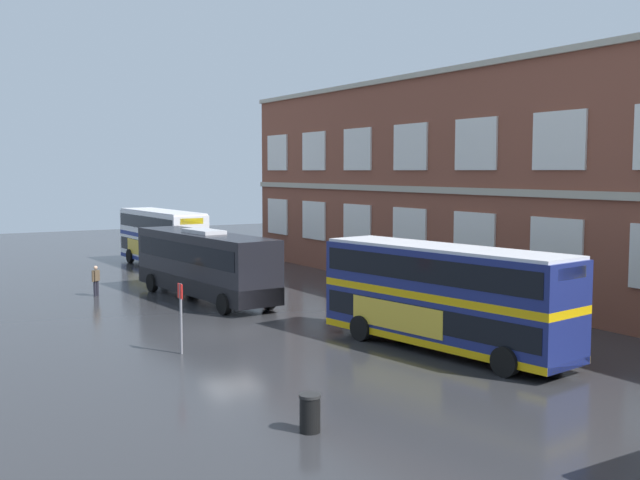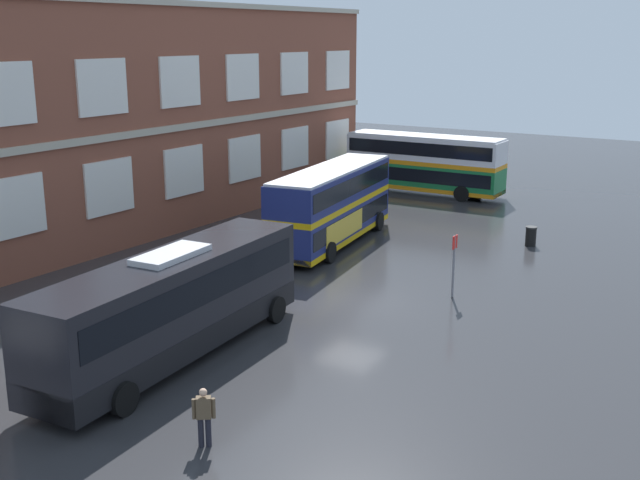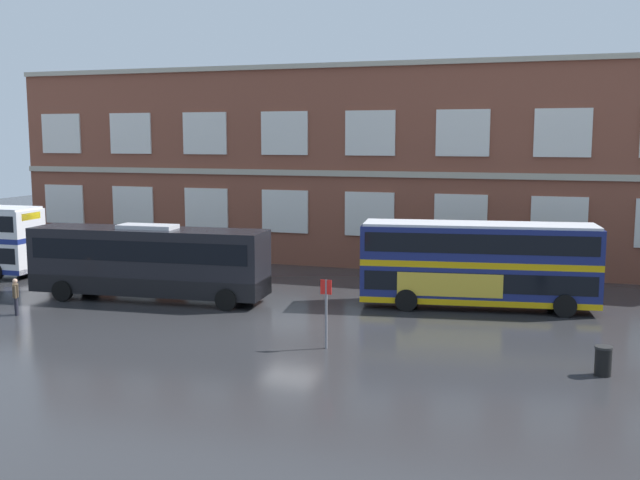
# 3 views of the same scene
# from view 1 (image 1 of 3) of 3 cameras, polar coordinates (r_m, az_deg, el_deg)

# --- Properties ---
(ground_plane) EXTENTS (120.00, 120.00, 0.00)m
(ground_plane) POSITION_cam_1_polar(r_m,az_deg,el_deg) (34.21, -3.53, -6.50)
(ground_plane) COLOR #2B2B2D
(brick_terminal_building) EXTENTS (49.62, 8.19, 12.55)m
(brick_terminal_building) POSITION_cam_1_polar(r_m,az_deg,el_deg) (43.31, 15.52, 3.95)
(brick_terminal_building) COLOR brown
(brick_terminal_building) RESTS_ON ground
(double_decker_near) EXTENTS (11.08, 3.13, 4.07)m
(double_decker_near) POSITION_cam_1_polar(r_m,az_deg,el_deg) (56.32, -11.82, 0.23)
(double_decker_near) COLOR silver
(double_decker_near) RESTS_ON ground
(double_decker_middle) EXTENTS (11.26, 4.21, 4.07)m
(double_decker_middle) POSITION_cam_1_polar(r_m,az_deg,el_deg) (29.65, 9.29, -4.16)
(double_decker_middle) COLOR navy
(double_decker_middle) RESTS_ON ground
(touring_coach) EXTENTS (12.17, 3.64, 3.80)m
(touring_coach) POSITION_cam_1_polar(r_m,az_deg,el_deg) (41.44, -8.71, -1.82)
(touring_coach) COLOR black
(touring_coach) RESTS_ON ground
(waiting_passenger) EXTENTS (0.47, 0.57, 1.70)m
(waiting_passenger) POSITION_cam_1_polar(r_m,az_deg,el_deg) (43.93, -16.51, -2.86)
(waiting_passenger) COLOR black
(waiting_passenger) RESTS_ON ground
(bus_stand_flag) EXTENTS (0.44, 0.10, 2.70)m
(bus_stand_flag) POSITION_cam_1_polar(r_m,az_deg,el_deg) (29.30, -10.43, -5.31)
(bus_stand_flag) COLOR slate
(bus_stand_flag) RESTS_ON ground
(station_litter_bin) EXTENTS (0.60, 0.60, 1.03)m
(station_litter_bin) POSITION_cam_1_polar(r_m,az_deg,el_deg) (20.69, -0.76, -12.88)
(station_litter_bin) COLOR black
(station_litter_bin) RESTS_ON ground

